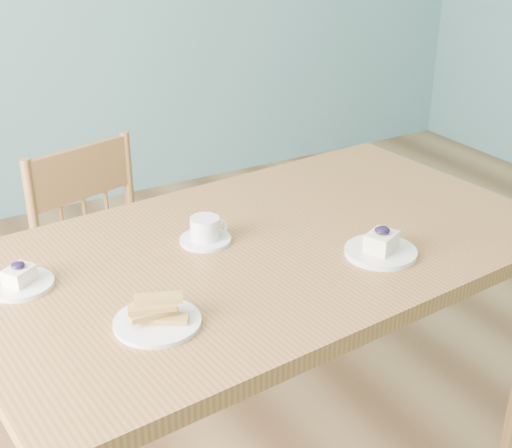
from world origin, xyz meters
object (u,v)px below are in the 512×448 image
object	(u,v)px
dining_chair	(113,278)
cheesecake_plate_near	(381,247)
cheesecake_plate_far	(20,280)
biscotti_plate	(157,317)
dining_table	(266,271)
coffee_cup	(206,231)

from	to	relation	value
dining_chair	cheesecake_plate_near	bearing A→B (deg)	-77.36
cheesecake_plate_near	dining_chair	bearing A→B (deg)	117.93
cheesecake_plate_far	biscotti_plate	bearing A→B (deg)	-54.95
dining_table	cheesecake_plate_near	bearing A→B (deg)	-46.88
dining_chair	cheesecake_plate_far	distance (m)	0.76
biscotti_plate	dining_table	bearing A→B (deg)	27.82
dining_chair	coffee_cup	xyz separation A→B (m)	(0.09, -0.55, 0.39)
biscotti_plate	dining_chair	bearing A→B (deg)	78.52
dining_table	biscotti_plate	world-z (taller)	biscotti_plate
cheesecake_plate_near	cheesecake_plate_far	xyz separation A→B (m)	(-0.83, 0.30, -0.00)
dining_table	cheesecake_plate_far	world-z (taller)	cheesecake_plate_far
coffee_cup	biscotti_plate	world-z (taller)	coffee_cup
coffee_cup	biscotti_plate	distance (m)	0.40
dining_table	coffee_cup	distance (m)	0.19
cheesecake_plate_far	cheesecake_plate_near	bearing A→B (deg)	-19.61
dining_chair	dining_table	bearing A→B (deg)	-86.11
coffee_cup	biscotti_plate	size ratio (longest dim) A/B	0.72
biscotti_plate	coffee_cup	bearing A→B (deg)	48.47
dining_table	coffee_cup	size ratio (longest dim) A/B	11.86
coffee_cup	biscotti_plate	bearing A→B (deg)	-114.06
dining_table	dining_chair	distance (m)	0.73
dining_chair	biscotti_plate	size ratio (longest dim) A/B	4.82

